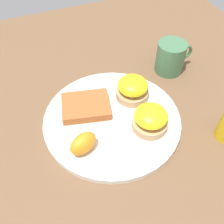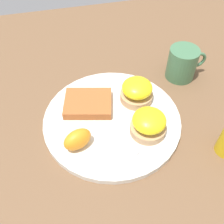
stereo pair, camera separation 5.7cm
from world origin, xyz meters
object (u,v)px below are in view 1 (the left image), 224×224
(hashbrown_patty, at_px, (86,106))
(orange_wedge, at_px, (83,143))
(sandwich_benedict_right, at_px, (132,89))
(sandwich_benedict_left, at_px, (150,119))
(fork, at_px, (93,126))
(cup, at_px, (171,57))

(hashbrown_patty, height_order, orange_wedge, orange_wedge)
(hashbrown_patty, bearing_deg, orange_wedge, -110.87)
(sandwich_benedict_right, distance_m, hashbrown_patty, 0.12)
(sandwich_benedict_left, xyz_separation_m, orange_wedge, (-0.15, -0.00, -0.00))
(sandwich_benedict_right, relative_size, fork, 0.43)
(sandwich_benedict_left, xyz_separation_m, hashbrown_patty, (-0.11, 0.10, -0.02))
(orange_wedge, bearing_deg, sandwich_benedict_right, 32.66)
(sandwich_benedict_left, height_order, fork, sandwich_benedict_left)
(sandwich_benedict_left, bearing_deg, orange_wedge, -179.48)
(hashbrown_patty, height_order, cup, cup)
(orange_wedge, distance_m, fork, 0.07)
(cup, bearing_deg, orange_wedge, -150.80)
(sandwich_benedict_left, distance_m, fork, 0.12)
(sandwich_benedict_right, distance_m, fork, 0.13)
(sandwich_benedict_right, height_order, hashbrown_patty, sandwich_benedict_right)
(sandwich_benedict_left, relative_size, hashbrown_patty, 0.71)
(sandwich_benedict_left, distance_m, cup, 0.22)
(cup, bearing_deg, sandwich_benedict_left, -131.77)
(sandwich_benedict_left, relative_size, fork, 0.43)
(sandwich_benedict_right, height_order, orange_wedge, sandwich_benedict_right)
(sandwich_benedict_left, distance_m, hashbrown_patty, 0.15)
(sandwich_benedict_right, bearing_deg, hashbrown_patty, 178.11)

